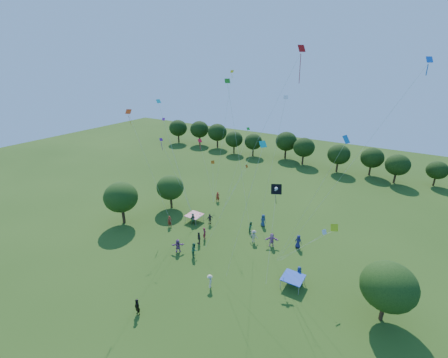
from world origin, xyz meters
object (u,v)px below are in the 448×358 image
red_high_kite (283,90)px  near_tree_north (170,188)px  tent_blue (293,278)px  near_tree_west (121,197)px  pirate_kite (276,190)px  tent_red_stripe (194,215)px  near_tree_east (389,286)px  man_in_black (137,307)px

red_high_kite → near_tree_north: bearing=174.6°
near_tree_north → tent_blue: (23.43, -7.27, -2.56)m
near_tree_west → pirate_kite: size_ratio=0.78×
tent_red_stripe → near_tree_east: bearing=-12.2°
near_tree_north → red_high_kite: 24.82m
man_in_black → red_high_kite: size_ratio=0.08×
red_high_kite → near_tree_east: bearing=-22.3°
tent_red_stripe → tent_blue: same height
near_tree_east → red_high_kite: (-13.39, 5.50, 15.94)m
man_in_black → pirate_kite: pirate_kite is taller
pirate_kite → tent_red_stripe: bearing=171.9°
red_high_kite → pirate_kite: bearing=-68.2°
near_tree_east → man_in_black: (-19.94, -11.60, -3.00)m
tent_blue → red_high_kite: red_high_kite is taller
tent_blue → near_tree_north: bearing=162.8°
near_tree_north → red_high_kite: bearing=-5.4°
near_tree_east → pirate_kite: 14.15m
red_high_kite → tent_red_stripe: bearing=179.4°
tent_blue → man_in_black: (-11.29, -11.61, -0.15)m
tent_red_stripe → pirate_kite: (13.42, -1.91, 7.92)m
near_tree_west → pirate_kite: pirate_kite is taller
tent_blue → man_in_black: 16.19m
man_in_black → pirate_kite: size_ratio=0.21×
tent_blue → red_high_kite: bearing=130.8°
man_in_black → near_tree_west: bearing=150.7°
pirate_kite → tent_blue: bearing=-42.7°
near_tree_west → tent_red_stripe: near_tree_west is taller
near_tree_north → pirate_kite: bearing=-10.4°
near_tree_west → tent_red_stripe: size_ratio=2.92×
man_in_black → red_high_kite: 26.34m
near_tree_east → pirate_kite: pirate_kite is taller
tent_blue → man_in_black: size_ratio=1.24×
man_in_black → red_high_kite: red_high_kite is taller
near_tree_west → near_tree_north: bearing=69.8°
near_tree_east → red_high_kite: red_high_kite is taller
near_tree_north → tent_red_stripe: 6.72m
near_tree_east → red_high_kite: 21.53m
tent_blue → near_tree_east: bearing=-0.1°
near_tree_east → red_high_kite: size_ratio=0.27×
near_tree_north → tent_blue: size_ratio=2.53×
man_in_black → red_high_kite: bearing=77.0°
near_tree_east → pirate_kite: size_ratio=0.74×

